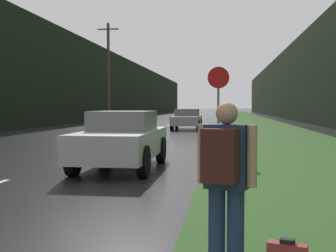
% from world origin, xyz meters
% --- Properties ---
extents(grass_verge, '(6.00, 240.00, 0.02)m').
position_xyz_m(grass_verge, '(7.06, 40.00, 0.01)').
color(grass_verge, '#386028').
rests_on(grass_verge, ground_plane).
extents(lane_stripe_c, '(0.12, 3.00, 0.01)m').
position_xyz_m(lane_stripe_c, '(0.00, 12.73, 0.00)').
color(lane_stripe_c, silver).
rests_on(lane_stripe_c, ground_plane).
extents(lane_stripe_d, '(0.12, 3.00, 0.01)m').
position_xyz_m(lane_stripe_d, '(0.00, 19.73, 0.00)').
color(lane_stripe_d, silver).
rests_on(lane_stripe_d, ground_plane).
extents(lane_stripe_e, '(0.12, 3.00, 0.01)m').
position_xyz_m(lane_stripe_e, '(0.00, 26.73, 0.00)').
color(lane_stripe_e, silver).
rests_on(lane_stripe_e, ground_plane).
extents(lane_stripe_f, '(0.12, 3.00, 0.01)m').
position_xyz_m(lane_stripe_f, '(0.00, 33.73, 0.00)').
color(lane_stripe_f, silver).
rests_on(lane_stripe_f, ground_plane).
extents(treeline_far_side, '(2.00, 140.00, 8.23)m').
position_xyz_m(treeline_far_side, '(-10.06, 50.00, 4.11)').
color(treeline_far_side, black).
rests_on(treeline_far_side, ground_plane).
extents(treeline_near_side, '(2.00, 140.00, 8.77)m').
position_xyz_m(treeline_near_side, '(13.06, 50.00, 4.39)').
color(treeline_near_side, black).
rests_on(treeline_near_side, ground_plane).
extents(utility_pole_far, '(1.80, 0.24, 8.58)m').
position_xyz_m(utility_pole_far, '(-5.24, 33.72, 4.43)').
color(utility_pole_far, '#4C3823').
rests_on(utility_pole_far, ground_plane).
extents(stop_sign, '(0.66, 0.07, 2.78)m').
position_xyz_m(stop_sign, '(4.39, 11.83, 1.69)').
color(stop_sign, slate).
rests_on(stop_sign, ground_plane).
extents(hitchhiker_with_backpack, '(0.54, 0.47, 1.61)m').
position_xyz_m(hitchhiker_with_backpack, '(4.60, 2.67, 0.93)').
color(hitchhiker_with_backpack, navy).
rests_on(hitchhiker_with_backpack, ground_plane).
extents(car_passing_near, '(1.82, 4.07, 1.45)m').
position_xyz_m(car_passing_near, '(2.03, 9.16, 0.74)').
color(car_passing_near, '#BCBCBC').
rests_on(car_passing_near, ground_plane).
extents(car_passing_far, '(1.91, 4.50, 1.38)m').
position_xyz_m(car_passing_far, '(2.03, 27.43, 0.71)').
color(car_passing_far, '#9E9EA3').
rests_on(car_passing_far, ground_plane).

